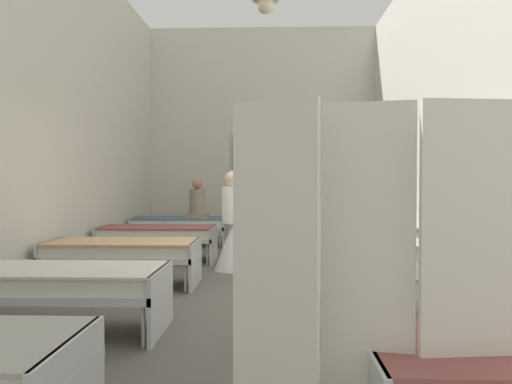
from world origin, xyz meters
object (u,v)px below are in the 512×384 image
nurse_mid_aisle (256,242)px  potted_plant (266,207)px  nurse_far_aisle (232,235)px  patient_seated_primary (197,203)px  bed_left_row_1 (56,283)px  bed_right_row_4 (341,225)px  bed_left_row_4 (180,224)px  bed_right_row_1 (433,286)px  bed_left_row_3 (158,234)px  bed_right_row_3 (357,235)px  privacy_screen (369,292)px  bed_right_row_2 (383,253)px  bed_left_row_2 (123,251)px  nurse_near_aisle (297,324)px

nurse_mid_aisle → potted_plant: 3.96m
nurse_far_aisle → patient_seated_primary: size_ratio=1.86×
bed_left_row_1 → bed_right_row_4: bearing=60.0°
bed_left_row_4 → bed_right_row_4: (3.29, 0.00, 0.00)m
nurse_mid_aisle → patient_seated_primary: nurse_mid_aisle is taller
bed_right_row_4 → bed_left_row_1: bearing=-120.0°
bed_right_row_1 → potted_plant: potted_plant is taller
bed_left_row_3 → bed_right_row_3: same height
privacy_screen → bed_left_row_1: bearing=149.7°
bed_left_row_1 → bed_right_row_3: size_ratio=1.00×
bed_left_row_1 → privacy_screen: bearing=-41.0°
bed_right_row_4 → nurse_mid_aisle: 3.91m
bed_left_row_1 → bed_left_row_3: same height
bed_right_row_1 → patient_seated_primary: 6.47m
bed_right_row_2 → nurse_far_aisle: size_ratio=1.28×
potted_plant → privacy_screen: size_ratio=0.73×
bed_left_row_2 → potted_plant: size_ratio=1.53×
patient_seated_primary → bed_left_row_1: bearing=-93.5°
bed_left_row_3 → nurse_far_aisle: 1.53m
nurse_mid_aisle → nurse_far_aisle: size_ratio=1.00×
nurse_near_aisle → nurse_far_aisle: same height
bed_right_row_2 → nurse_mid_aisle: nurse_mid_aisle is taller
potted_plant → nurse_far_aisle: bearing=-98.6°
nurse_near_aisle → patient_seated_primary: bearing=-128.9°
nurse_mid_aisle → bed_left_row_4: bearing=-10.4°
potted_plant → bed_left_row_3: bearing=-127.9°
nurse_far_aisle → potted_plant: (0.47, 3.07, 0.23)m
privacy_screen → nurse_mid_aisle: bearing=109.4°
bed_left_row_4 → patient_seated_primary: bearing=8.3°
bed_right_row_3 → bed_right_row_4: size_ratio=1.00×
patient_seated_primary → nurse_near_aisle: bearing=-76.8°
patient_seated_primary → privacy_screen: size_ratio=0.47×
bed_right_row_2 → bed_right_row_4: bearing=90.0°
bed_right_row_1 → potted_plant: bearing=104.1°
bed_left_row_1 → bed_left_row_2: (0.00, 1.90, 0.00)m
bed_right_row_2 → nurse_near_aisle: nurse_near_aisle is taller
bed_right_row_2 → patient_seated_primary: bearing=127.3°
nurse_mid_aisle → bed_right_row_4: bearing=-59.8°
bed_left_row_2 → privacy_screen: bearing=-59.3°
patient_seated_primary → potted_plant: patient_seated_primary is taller
bed_left_row_2 → potted_plant: 4.54m
bed_right_row_2 → bed_left_row_4: same height
bed_left_row_1 → bed_left_row_4: (0.00, 5.70, 0.00)m
privacy_screen → bed_left_row_4: bearing=117.5°
bed_left_row_1 → bed_left_row_3: (0.00, 3.80, 0.00)m
nurse_far_aisle → bed_left_row_3: bearing=-35.6°
nurse_mid_aisle → privacy_screen: size_ratio=0.87×
nurse_mid_aisle → nurse_far_aisle: same height
bed_left_row_3 → patient_seated_primary: size_ratio=2.37×
bed_right_row_4 → nurse_near_aisle: (-1.24, -7.16, 0.09)m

